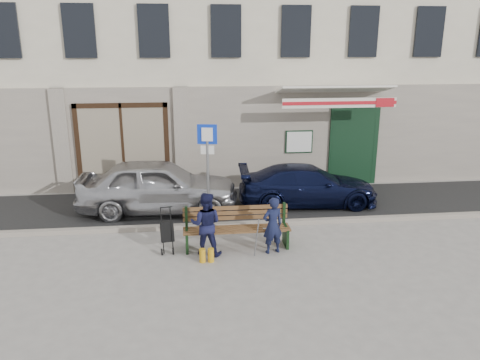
{
  "coord_description": "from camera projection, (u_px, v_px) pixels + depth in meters",
  "views": [
    {
      "loc": [
        -1.17,
        -9.45,
        4.45
      ],
      "look_at": [
        0.05,
        1.6,
        1.2
      ],
      "focal_mm": 35.0,
      "sensor_mm": 36.0,
      "label": 1
    }
  ],
  "objects": [
    {
      "name": "car_silver",
      "position": [
        158.0,
        186.0,
        12.72
      ],
      "size": [
        4.36,
        1.87,
        1.47
      ],
      "primitive_type": "imported",
      "rotation": [
        0.0,
        0.0,
        1.54
      ],
      "color": "#B8B8BD",
      "rests_on": "ground"
    },
    {
      "name": "car_navy",
      "position": [
        308.0,
        185.0,
        13.32
      ],
      "size": [
        4.01,
        1.81,
        1.14
      ],
      "primitive_type": "imported",
      "rotation": [
        0.0,
        0.0,
        1.52
      ],
      "color": "black",
      "rests_on": "ground"
    },
    {
      "name": "parking_sign",
      "position": [
        208.0,
        159.0,
        11.41
      ],
      "size": [
        0.48,
        0.12,
        2.6
      ],
      "rotation": [
        0.0,
        0.0,
        -0.18
      ],
      "color": "gray",
      "rests_on": "ground"
    },
    {
      "name": "building",
      "position": [
        218.0,
        29.0,
        17.06
      ],
      "size": [
        20.0,
        8.27,
        10.0
      ],
      "color": "beige",
      "rests_on": "ground"
    },
    {
      "name": "curb",
      "position": [
        239.0,
        224.0,
        11.8
      ],
      "size": [
        60.0,
        0.18,
        0.12
      ],
      "primitive_type": "cube",
      "color": "#9E9384",
      "rests_on": "ground"
    },
    {
      "name": "asphalt_lane",
      "position": [
        233.0,
        206.0,
        13.35
      ],
      "size": [
        60.0,
        3.2,
        0.01
      ],
      "primitive_type": "cube",
      "color": "#282828",
      "rests_on": "ground"
    },
    {
      "name": "bench",
      "position": [
        235.0,
        229.0,
        10.49
      ],
      "size": [
        2.4,
        1.17,
        0.98
      ],
      "color": "brown",
      "rests_on": "ground"
    },
    {
      "name": "ground",
      "position": [
        246.0,
        252.0,
        10.39
      ],
      "size": [
        80.0,
        80.0,
        0.0
      ],
      "primitive_type": "plane",
      "color": "#9E9991",
      "rests_on": "ground"
    },
    {
      "name": "woman",
      "position": [
        206.0,
        224.0,
        10.08
      ],
      "size": [
        0.78,
        0.67,
        1.41
      ],
      "primitive_type": "imported",
      "rotation": [
        0.0,
        0.0,
        2.94
      ],
      "color": "#15173A",
      "rests_on": "ground"
    },
    {
      "name": "stroller",
      "position": [
        167.0,
        232.0,
        10.31
      ],
      "size": [
        0.33,
        0.44,
        1.0
      ],
      "rotation": [
        0.0,
        0.0,
        0.17
      ],
      "color": "black",
      "rests_on": "ground"
    },
    {
      "name": "man",
      "position": [
        273.0,
        225.0,
        10.19
      ],
      "size": [
        0.53,
        0.42,
        1.28
      ],
      "primitive_type": "imported",
      "rotation": [
        0.0,
        0.0,
        3.42
      ],
      "color": "#131836",
      "rests_on": "ground"
    }
  ]
}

